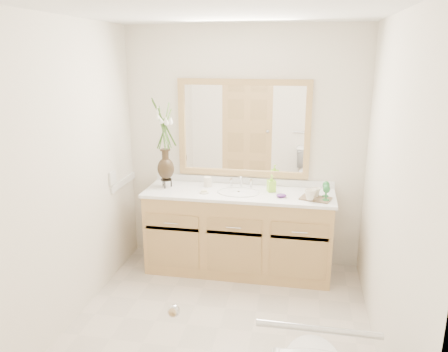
% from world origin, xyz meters
% --- Properties ---
extents(floor, '(2.60, 2.60, 0.00)m').
position_xyz_m(floor, '(0.00, 0.00, 0.00)').
color(floor, beige).
rests_on(floor, ground).
extents(ceiling, '(2.40, 2.60, 0.02)m').
position_xyz_m(ceiling, '(0.00, 0.00, 2.40)').
color(ceiling, white).
rests_on(ceiling, wall_back).
extents(wall_back, '(2.40, 0.02, 2.40)m').
position_xyz_m(wall_back, '(0.00, 1.30, 1.20)').
color(wall_back, white).
rests_on(wall_back, floor).
extents(wall_front, '(2.40, 0.02, 2.40)m').
position_xyz_m(wall_front, '(0.00, -1.30, 1.20)').
color(wall_front, white).
rests_on(wall_front, floor).
extents(wall_left, '(0.02, 2.60, 2.40)m').
position_xyz_m(wall_left, '(-1.20, 0.00, 1.20)').
color(wall_left, white).
rests_on(wall_left, floor).
extents(wall_right, '(0.02, 2.60, 2.40)m').
position_xyz_m(wall_right, '(1.20, 0.00, 1.20)').
color(wall_right, white).
rests_on(wall_right, floor).
extents(vanity, '(1.80, 0.55, 0.80)m').
position_xyz_m(vanity, '(0.00, 1.01, 0.40)').
color(vanity, tan).
rests_on(vanity, floor).
extents(counter, '(1.84, 0.57, 0.03)m').
position_xyz_m(counter, '(0.00, 1.01, 0.82)').
color(counter, white).
rests_on(counter, vanity).
extents(sink, '(0.38, 0.34, 0.23)m').
position_xyz_m(sink, '(0.00, 1.00, 0.78)').
color(sink, white).
rests_on(sink, counter).
extents(mirror, '(1.32, 0.04, 0.97)m').
position_xyz_m(mirror, '(0.00, 1.28, 1.41)').
color(mirror, white).
rests_on(mirror, wall_back).
extents(switch_plate, '(0.02, 0.12, 0.12)m').
position_xyz_m(switch_plate, '(-1.19, 0.76, 0.98)').
color(switch_plate, white).
rests_on(switch_plate, wall_left).
extents(door, '(0.80, 0.03, 2.00)m').
position_xyz_m(door, '(-0.30, -1.29, 1.00)').
color(door, tan).
rests_on(door, floor).
extents(grab_bar, '(0.55, 0.03, 0.03)m').
position_xyz_m(grab_bar, '(0.70, -1.27, 0.95)').
color(grab_bar, silver).
rests_on(grab_bar, wall_front).
extents(flower_vase, '(0.20, 0.20, 0.80)m').
position_xyz_m(flower_vase, '(-0.74, 1.04, 1.38)').
color(flower_vase, black).
rests_on(flower_vase, counter).
extents(tumbler, '(0.08, 0.08, 0.10)m').
position_xyz_m(tumbler, '(-0.33, 1.13, 0.88)').
color(tumbler, white).
rests_on(tumbler, counter).
extents(soap_dish, '(0.09, 0.09, 0.03)m').
position_xyz_m(soap_dish, '(-0.32, 0.91, 0.84)').
color(soap_dish, white).
rests_on(soap_dish, counter).
extents(soap_bottle, '(0.09, 0.09, 0.15)m').
position_xyz_m(soap_bottle, '(0.31, 1.08, 0.90)').
color(soap_bottle, '#9BEB37').
rests_on(soap_bottle, counter).
extents(purple_dish, '(0.11, 0.10, 0.03)m').
position_xyz_m(purple_dish, '(0.42, 0.92, 0.85)').
color(purple_dish, '#552672').
rests_on(purple_dish, counter).
extents(tray, '(0.31, 0.25, 0.01)m').
position_xyz_m(tray, '(0.73, 0.92, 0.84)').
color(tray, brown).
rests_on(tray, counter).
extents(mug_left, '(0.11, 0.10, 0.10)m').
position_xyz_m(mug_left, '(0.68, 0.86, 0.90)').
color(mug_left, white).
rests_on(mug_left, tray).
extents(mug_right, '(0.11, 0.10, 0.09)m').
position_xyz_m(mug_right, '(0.73, 0.96, 0.89)').
color(mug_right, white).
rests_on(mug_right, tray).
extents(goblet_front, '(0.06, 0.06, 0.14)m').
position_xyz_m(goblet_front, '(0.82, 0.87, 0.94)').
color(goblet_front, '#267336').
rests_on(goblet_front, tray).
extents(goblet_back, '(0.07, 0.07, 0.15)m').
position_xyz_m(goblet_back, '(0.82, 0.98, 0.94)').
color(goblet_back, '#267336').
rests_on(goblet_back, tray).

